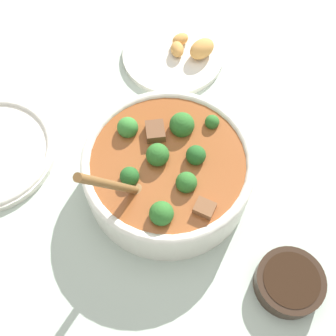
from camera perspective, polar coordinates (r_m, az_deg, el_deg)
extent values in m
plane|color=#ADBCAD|center=(0.74, 0.00, -2.08)|extent=(4.00, 4.00, 0.00)
cylinder|color=white|center=(0.70, 0.00, -0.63)|extent=(0.28, 0.28, 0.08)
torus|color=white|center=(0.67, 0.00, 0.99)|extent=(0.28, 0.28, 0.02)
cylinder|color=brown|center=(0.69, 0.00, 0.02)|extent=(0.26, 0.26, 0.05)
sphere|color=#387F33|center=(0.69, -5.49, 5.49)|extent=(0.03, 0.03, 0.03)
cylinder|color=#6B9956|center=(0.71, -5.32, 4.35)|extent=(0.01, 0.01, 0.02)
sphere|color=#2D6B28|center=(0.61, -0.89, -6.18)|extent=(0.04, 0.04, 0.04)
cylinder|color=#6B9956|center=(0.64, -0.86, -7.09)|extent=(0.01, 0.01, 0.02)
sphere|color=#2D6B28|center=(0.66, -1.42, 1.80)|extent=(0.04, 0.04, 0.04)
cylinder|color=#6B9956|center=(0.68, -1.37, 0.66)|extent=(0.01, 0.01, 0.02)
sphere|color=#2D6B28|center=(0.64, 2.51, -1.97)|extent=(0.03, 0.03, 0.03)
cylinder|color=#6B9956|center=(0.66, 2.43, -2.90)|extent=(0.01, 0.01, 0.01)
sphere|color=#235B23|center=(0.65, -5.23, -1.13)|extent=(0.03, 0.03, 0.03)
cylinder|color=#6B9956|center=(0.67, -5.08, -2.01)|extent=(0.01, 0.01, 0.01)
sphere|color=#2D6B28|center=(0.69, 1.90, 5.87)|extent=(0.04, 0.04, 0.04)
cylinder|color=#6B9956|center=(0.72, 1.83, 4.50)|extent=(0.01, 0.01, 0.02)
sphere|color=#235B23|center=(0.66, 3.80, 1.74)|extent=(0.03, 0.03, 0.03)
cylinder|color=#6B9956|center=(0.68, 3.68, 0.76)|extent=(0.01, 0.01, 0.01)
sphere|color=#2D6B28|center=(0.70, 5.99, 6.22)|extent=(0.02, 0.02, 0.02)
cylinder|color=#6B9956|center=(0.72, 5.86, 5.42)|extent=(0.01, 0.01, 0.01)
cube|color=brown|center=(0.69, -1.73, 4.76)|extent=(0.05, 0.05, 0.03)
cube|color=brown|center=(0.63, 4.95, -5.57)|extent=(0.03, 0.03, 0.02)
ellipsoid|color=brown|center=(0.65, -4.30, -3.04)|extent=(0.04, 0.03, 0.01)
cylinder|color=brown|center=(0.57, -7.71, -2.27)|extent=(0.09, 0.03, 0.16)
cylinder|color=black|center=(0.69, 16.08, -14.67)|extent=(0.10, 0.10, 0.03)
cylinder|color=black|center=(0.68, 16.33, -14.42)|extent=(0.09, 0.09, 0.01)
cylinder|color=silver|center=(0.90, 0.69, 15.05)|extent=(0.21, 0.21, 0.01)
ellipsoid|color=#CC8E47|center=(0.89, 1.25, 15.78)|extent=(0.05, 0.04, 0.02)
ellipsoid|color=#CC8E47|center=(0.89, 4.62, 15.80)|extent=(0.07, 0.05, 0.04)
ellipsoid|color=#CC8E47|center=(0.91, 1.69, 17.01)|extent=(0.04, 0.04, 0.02)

